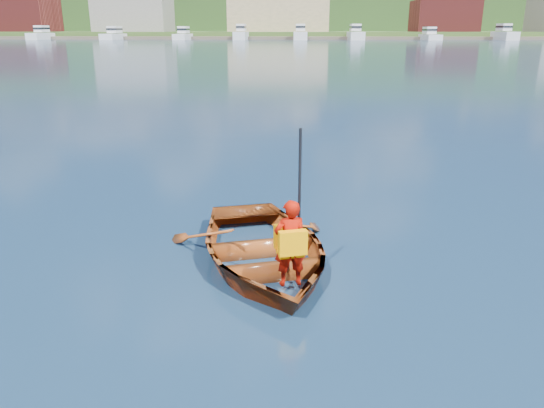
{
  "coord_description": "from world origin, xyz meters",
  "views": [
    {
      "loc": [
        1.08,
        -7.13,
        3.11
      ],
      "look_at": [
        0.76,
        -0.41,
        0.87
      ],
      "focal_mm": 35.0,
      "sensor_mm": 36.0,
      "label": 1
    }
  ],
  "objects": [
    {
      "name": "ground",
      "position": [
        0.0,
        0.0,
        0.0
      ],
      "size": [
        600.0,
        600.0,
        0.0
      ],
      "color": "#102244",
      "rests_on": "ground"
    },
    {
      "name": "rowboat",
      "position": [
        0.63,
        -0.41,
        0.21
      ],
      "size": [
        3.3,
        3.98,
        0.71
      ],
      "color": "#672F0C",
      "rests_on": "ground"
    },
    {
      "name": "child_paddler",
      "position": [
        1.02,
        -1.23,
        0.66
      ],
      "size": [
        0.45,
        0.42,
        1.91
      ],
      "color": "#A10E03",
      "rests_on": "ground"
    },
    {
      "name": "shoreline",
      "position": [
        0.0,
        236.61,
        10.32
      ],
      "size": [
        400.0,
        140.0,
        22.0
      ],
      "color": "#2D581F",
      "rests_on": "ground"
    },
    {
      "name": "dock",
      "position": [
        -8.24,
        148.0,
        0.4
      ],
      "size": [
        160.03,
        5.3,
        0.8
      ],
      "color": "brown",
      "rests_on": "ground"
    },
    {
      "name": "waterfront_buildings",
      "position": [
        -7.74,
        165.0,
        7.74
      ],
      "size": [
        202.0,
        16.0,
        14.0
      ],
      "color": "brown",
      "rests_on": "ground"
    },
    {
      "name": "marina_yachts",
      "position": [
        2.8,
        143.32,
        1.4
      ],
      "size": [
        145.22,
        13.22,
        4.43
      ],
      "color": "silver",
      "rests_on": "ground"
    }
  ]
}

